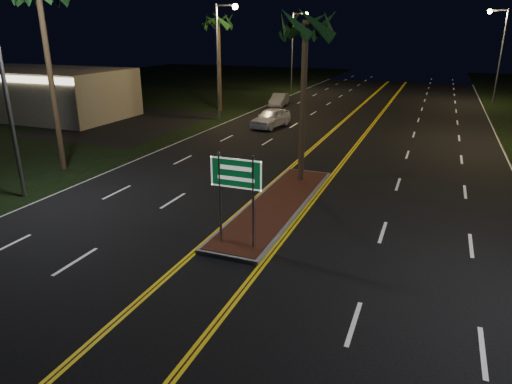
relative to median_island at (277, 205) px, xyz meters
The scene contains 13 objects.
ground 7.00m from the median_island, 90.00° to the right, with size 120.00×120.00×0.00m, color black.
grass_left 34.99m from the median_island, 149.04° to the left, with size 40.00×110.00×0.01m, color black.
median_island is the anchor object (origin of this frame).
highway_sign 4.80m from the median_island, 90.00° to the right, with size 1.80×0.08×3.20m.
commercial_building 29.13m from the median_island, 153.45° to the left, with size 15.00×8.12×4.00m.
streetlight_left_near 12.36m from the median_island, 164.22° to the right, with size 1.91×0.44×9.00m.
streetlight_left_mid 20.80m from the median_island, 121.98° to the left, with size 1.91×0.44×9.00m.
streetlight_left_far 38.89m from the median_island, 106.00° to the left, with size 1.91×0.44×9.00m.
streetlight_right_far 37.00m from the median_island, 73.13° to the left, with size 1.91×0.44×9.00m.
palm_median 8.00m from the median_island, 90.00° to the left, with size 2.40×2.40×8.30m.
palm_left_far 25.76m from the median_island, 121.36° to the left, with size 2.40×2.40×8.80m.
car_near 16.94m from the median_island, 110.75° to the left, with size 2.15×5.01×1.67m, color white.
car_far 27.09m from the median_island, 108.68° to the left, with size 1.82×4.26×1.42m, color silver.
Camera 1 is at (5.80, -10.09, 7.09)m, focal length 32.00 mm.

